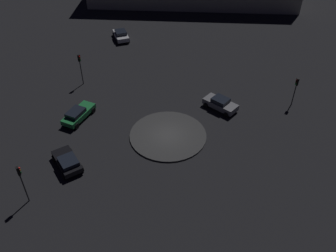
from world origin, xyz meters
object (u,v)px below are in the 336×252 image
(car_grey, at_px, (220,104))
(car_green, at_px, (78,114))
(traffic_light_east, at_px, (21,178))
(traffic_light_west, at_px, (296,86))
(traffic_light_southeast, at_px, (80,64))
(car_silver, at_px, (121,35))
(car_black, at_px, (67,161))

(car_grey, bearing_deg, car_green, -131.50)
(car_grey, xyz_separation_m, traffic_light_east, (21.83, 9.20, 2.32))
(car_green, relative_size, traffic_light_west, 1.23)
(car_green, height_order, traffic_light_east, traffic_light_east)
(car_grey, xyz_separation_m, traffic_light_southeast, (15.76, -9.62, 2.30))
(traffic_light_southeast, bearing_deg, car_grey, 25.75)
(traffic_light_east, xyz_separation_m, traffic_light_west, (-30.68, -7.89, -0.40))
(car_green, height_order, traffic_light_southeast, traffic_light_southeast)
(car_green, distance_m, traffic_light_west, 25.91)
(car_green, distance_m, traffic_light_east, 12.51)
(car_grey, distance_m, traffic_light_west, 9.15)
(car_green, relative_size, traffic_light_southeast, 1.07)
(traffic_light_west, bearing_deg, traffic_light_southeast, -31.33)
(car_silver, distance_m, car_black, 28.86)
(traffic_light_west, xyz_separation_m, traffic_light_southeast, (24.61, -10.93, 0.38))
(traffic_light_southeast, bearing_deg, traffic_light_east, -50.74)
(car_silver, distance_m, traffic_light_east, 33.58)
(car_grey, xyz_separation_m, car_green, (16.77, -2.01, -0.00))
(car_green, height_order, car_silver, car_silver)
(traffic_light_west, bearing_deg, car_grey, -15.80)
(car_grey, height_order, traffic_light_east, traffic_light_east)
(car_grey, height_order, car_silver, car_grey)
(car_black, bearing_deg, car_grey, -91.94)
(car_green, height_order, traffic_light_west, traffic_light_west)
(traffic_light_east, height_order, traffic_light_west, traffic_light_east)
(car_black, xyz_separation_m, traffic_light_west, (-27.07, -4.30, 1.97))
(car_grey, height_order, car_green, car_grey)
(car_silver, relative_size, traffic_light_southeast, 0.98)
(traffic_light_east, bearing_deg, car_green, 43.92)
(traffic_light_west, distance_m, traffic_light_southeast, 26.93)
(car_grey, xyz_separation_m, car_silver, (8.97, -21.73, -0.01))
(car_black, relative_size, traffic_light_east, 1.01)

